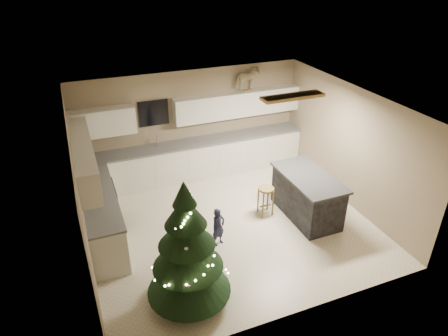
% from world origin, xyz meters
% --- Properties ---
extents(ground_plane, '(5.50, 5.50, 0.00)m').
position_xyz_m(ground_plane, '(0.00, 0.00, 0.00)').
color(ground_plane, beige).
extents(room_shell, '(5.52, 5.02, 2.61)m').
position_xyz_m(room_shell, '(0.02, 0.00, 1.75)').
color(room_shell, '#8C7B5C').
rests_on(room_shell, ground_plane).
extents(cabinetry, '(5.50, 3.20, 2.00)m').
position_xyz_m(cabinetry, '(-0.91, 1.65, 0.76)').
color(cabinetry, silver).
rests_on(cabinetry, ground_plane).
extents(island, '(0.90, 1.70, 0.95)m').
position_xyz_m(island, '(1.62, -0.27, 0.48)').
color(island, black).
rests_on(island, ground_plane).
extents(bar_stool, '(0.33, 0.33, 0.64)m').
position_xyz_m(bar_stool, '(0.85, 0.09, 0.48)').
color(bar_stool, olive).
rests_on(bar_stool, ground_plane).
extents(christmas_tree, '(1.38, 1.34, 2.21)m').
position_xyz_m(christmas_tree, '(-1.38, -1.60, 0.91)').
color(christmas_tree, '#3F2816').
rests_on(christmas_tree, ground_plane).
extents(toddler, '(0.33, 0.27, 0.78)m').
position_xyz_m(toddler, '(-0.45, -0.48, 0.39)').
color(toddler, '#1A193E').
rests_on(toddler, ground_plane).
extents(rocking_horse, '(0.69, 0.47, 0.55)m').
position_xyz_m(rocking_horse, '(1.39, 2.33, 2.29)').
color(rocking_horse, olive).
rests_on(rocking_horse, cabinetry).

